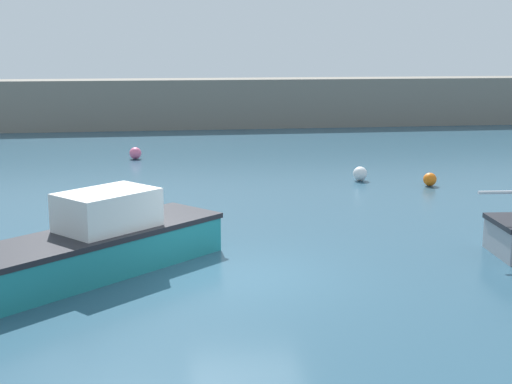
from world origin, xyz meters
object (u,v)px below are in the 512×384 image
Objects in this scene: motorboat_with_cabin at (95,244)px; mooring_buoy_orange at (430,179)px; mooring_buoy_white at (360,174)px; mooring_buoy_pink at (135,153)px.

motorboat_with_cabin reaches higher than mooring_buoy_orange.
motorboat_with_cabin reaches higher than mooring_buoy_white.
mooring_buoy_pink is at bearing 142.42° from mooring_buoy_white.
mooring_buoy_white is (8.88, 9.68, -0.38)m from motorboat_with_cabin.
mooring_buoy_white is at bearing 148.85° from mooring_buoy_orange.
motorboat_with_cabin is at bearing -142.89° from mooring_buoy_orange.
motorboat_with_cabin reaches higher than mooring_buoy_pink.
mooring_buoy_white reaches higher than mooring_buoy_pink.
mooring_buoy_white is at bearing -173.35° from motorboat_with_cabin.
motorboat_with_cabin is 16.09m from mooring_buoy_pink.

